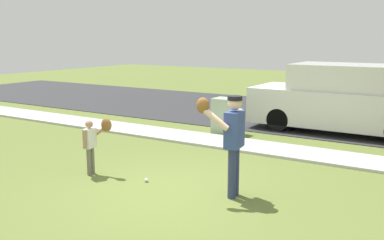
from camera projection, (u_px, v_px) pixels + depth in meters
ground_plane at (256, 149)px, 10.60m from camera, size 48.00×48.00×0.00m
sidewalk_strip at (258, 147)px, 10.68m from camera, size 36.00×1.20×0.06m
road_surface at (319, 117)px, 14.85m from camera, size 36.00×6.80×0.02m
person_adult at (231, 135)px, 7.28m from camera, size 0.67×0.69×1.70m
person_child at (94, 139)px, 8.54m from camera, size 0.47×0.47×1.10m
baseball at (146, 180)px, 8.20m from camera, size 0.07×0.07×0.07m
utility_cabinet at (226, 116)px, 12.24m from camera, size 0.69×0.53×0.98m
parked_van_white at (344, 100)px, 12.33m from camera, size 5.00×1.95×1.88m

